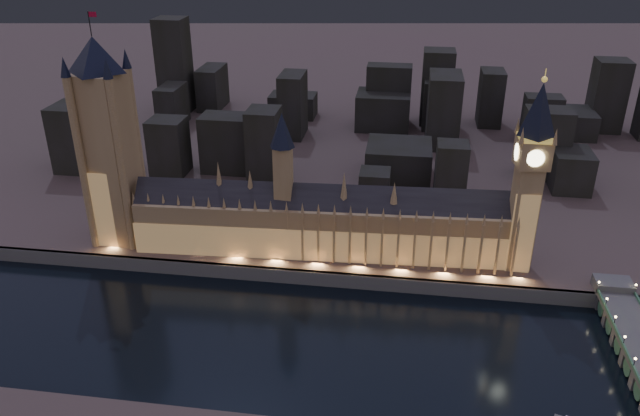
# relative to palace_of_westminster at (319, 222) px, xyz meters

# --- Properties ---
(ground_plane) EXTENTS (2000.00, 2000.00, 0.00)m
(ground_plane) POSITION_rel_palace_of_westminster_xyz_m (-3.67, -61.75, -26.37)
(ground_plane) COLOR black
(ground_plane) RESTS_ON ground
(north_bank) EXTENTS (2000.00, 960.00, 8.00)m
(north_bank) POSITION_rel_palace_of_westminster_xyz_m (-3.67, 458.25, -22.37)
(north_bank) COLOR #513F3D
(north_bank) RESTS_ON ground
(embankment_wall) EXTENTS (2000.00, 2.50, 8.00)m
(embankment_wall) POSITION_rel_palace_of_westminster_xyz_m (-3.67, -20.75, -22.37)
(embankment_wall) COLOR #565057
(embankment_wall) RESTS_ON ground
(palace_of_westminster) EXTENTS (202.00, 29.94, 78.00)m
(palace_of_westminster) POSITION_rel_palace_of_westminster_xyz_m (0.00, 0.00, 0.00)
(palace_of_westminster) COLOR olive
(palace_of_westminster) RESTS_ON north_bank
(victoria_tower) EXTENTS (31.68, 31.68, 124.98)m
(victoria_tower) POSITION_rel_palace_of_westminster_xyz_m (-113.67, 0.17, 43.72)
(victoria_tower) COLOR olive
(victoria_tower) RESTS_ON north_bank
(elizabeth_tower) EXTENTS (18.00, 18.00, 104.44)m
(elizabeth_tower) POSITION_rel_palace_of_westminster_xyz_m (104.33, 0.17, 39.76)
(elizabeth_tower) COLOR olive
(elizabeth_tower) RESTS_ON north_bank
(city_backdrop) EXTENTS (471.79, 215.63, 83.40)m
(city_backdrop) POSITION_rel_palace_of_westminster_xyz_m (29.88, 183.42, 4.66)
(city_backdrop) COLOR black
(city_backdrop) RESTS_ON north_bank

